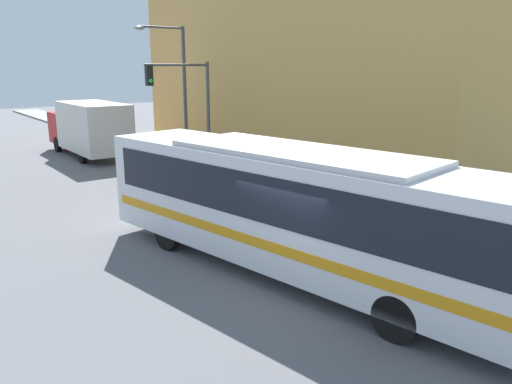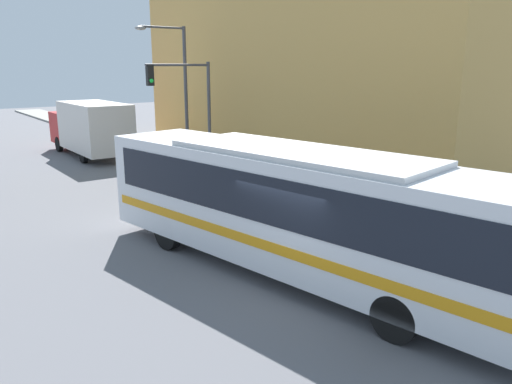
# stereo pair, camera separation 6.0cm
# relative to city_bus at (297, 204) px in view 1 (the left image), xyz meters

# --- Properties ---
(ground_plane) EXTENTS (120.00, 120.00, 0.00)m
(ground_plane) POSITION_rel_city_bus_xyz_m (-0.27, -0.72, -1.81)
(ground_plane) COLOR slate
(sidewalk) EXTENTS (2.73, 70.00, 0.16)m
(sidewalk) POSITION_rel_city_bus_xyz_m (5.59, 19.28, -1.73)
(sidewalk) COLOR gray
(sidewalk) RESTS_ON ground_plane
(building_facade) EXTENTS (6.00, 22.39, 11.19)m
(building_facade) POSITION_rel_city_bus_xyz_m (9.96, 11.47, 3.78)
(building_facade) COLOR tan
(building_facade) RESTS_ON ground_plane
(city_bus) EXTENTS (4.51, 12.33, 3.15)m
(city_bus) POSITION_rel_city_bus_xyz_m (0.00, 0.00, 0.00)
(city_bus) COLOR silver
(city_bus) RESTS_ON ground_plane
(delivery_truck) EXTENTS (2.48, 7.90, 3.09)m
(delivery_truck) POSITION_rel_city_bus_xyz_m (1.60, 19.83, -0.13)
(delivery_truck) COLOR silver
(delivery_truck) RESTS_ON ground_plane
(fire_hydrant) EXTENTS (0.22, 0.30, 0.69)m
(fire_hydrant) POSITION_rel_city_bus_xyz_m (4.83, 4.78, -1.31)
(fire_hydrant) COLOR red
(fire_hydrant) RESTS_ON sidewalk
(traffic_light_pole) EXTENTS (3.28, 0.35, 5.09)m
(traffic_light_pole) POSITION_rel_city_bus_xyz_m (3.83, 12.25, 1.85)
(traffic_light_pole) COLOR #47474C
(traffic_light_pole) RESTS_ON sidewalk
(parking_meter) EXTENTS (0.14, 0.14, 1.22)m
(parking_meter) POSITION_rel_city_bus_xyz_m (4.83, 9.14, -0.82)
(parking_meter) COLOR #47474C
(parking_meter) RESTS_ON sidewalk
(street_lamp) EXTENTS (2.72, 0.28, 6.84)m
(street_lamp) POSITION_rel_city_bus_xyz_m (4.70, 14.72, 2.45)
(street_lamp) COLOR #47474C
(street_lamp) RESTS_ON sidewalk
(pedestrian_near_corner) EXTENTS (0.34, 0.34, 1.67)m
(pedestrian_near_corner) POSITION_rel_city_bus_xyz_m (6.13, 3.60, -0.80)
(pedestrian_near_corner) COLOR #47382D
(pedestrian_near_corner) RESTS_ON sidewalk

